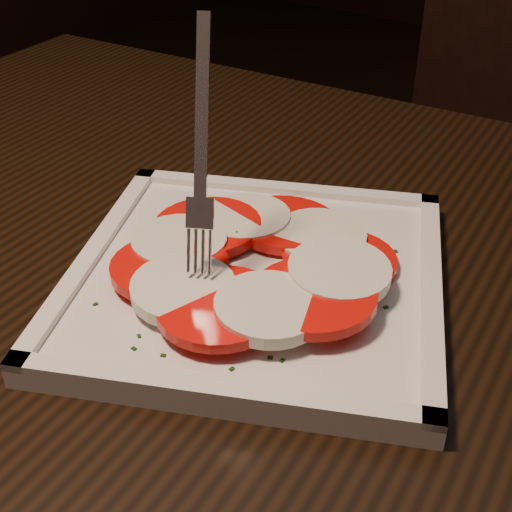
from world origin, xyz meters
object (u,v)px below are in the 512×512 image
(table, at_px, (274,360))
(plate, at_px, (256,280))
(chair, at_px, (495,133))
(fork, at_px, (203,143))

(table, distance_m, plate, 0.11)
(chair, xyz_separation_m, fork, (0.06, -0.91, 0.34))
(chair, height_order, plate, chair)
(chair, distance_m, fork, 0.98)
(table, relative_size, fork, 7.44)
(table, bearing_deg, plate, -86.94)
(chair, distance_m, plate, 0.93)
(table, height_order, plate, plate)
(chair, height_order, fork, fork)
(table, height_order, chair, chair)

